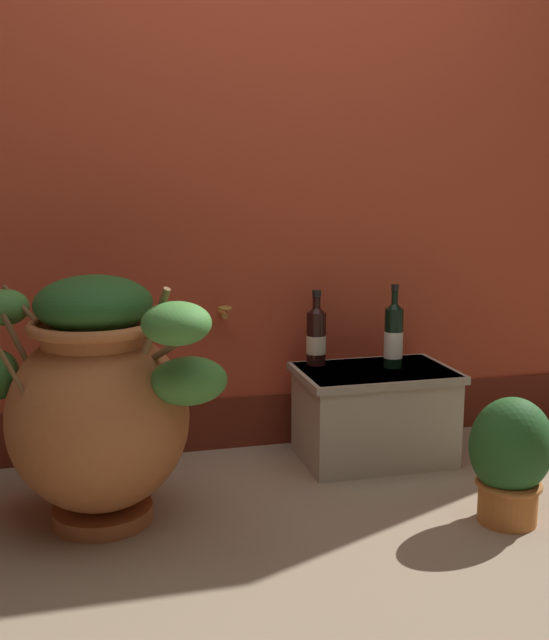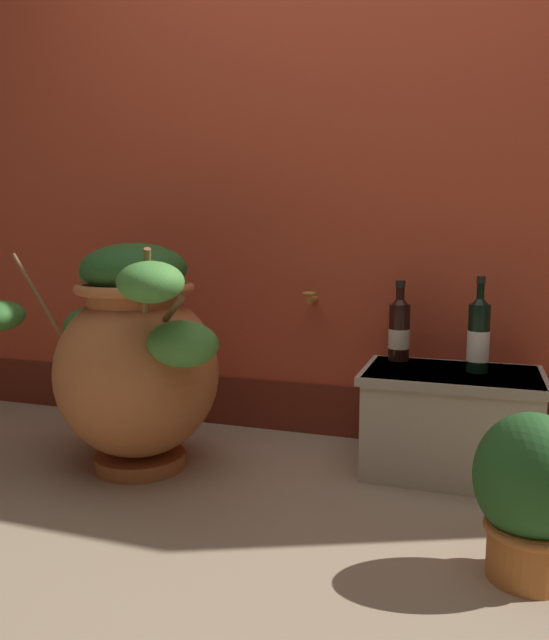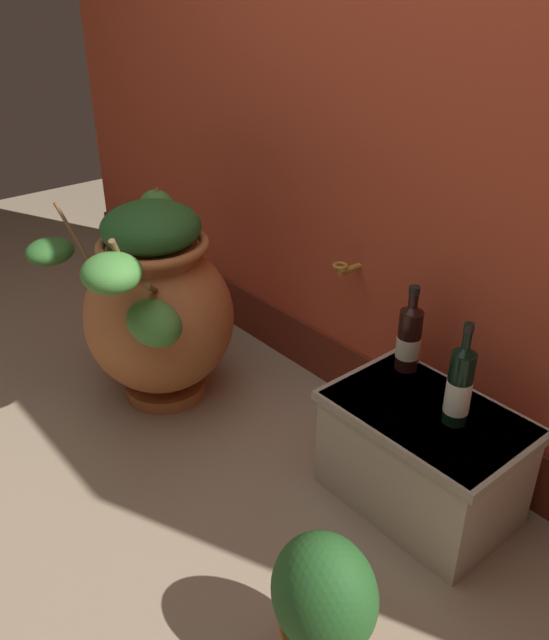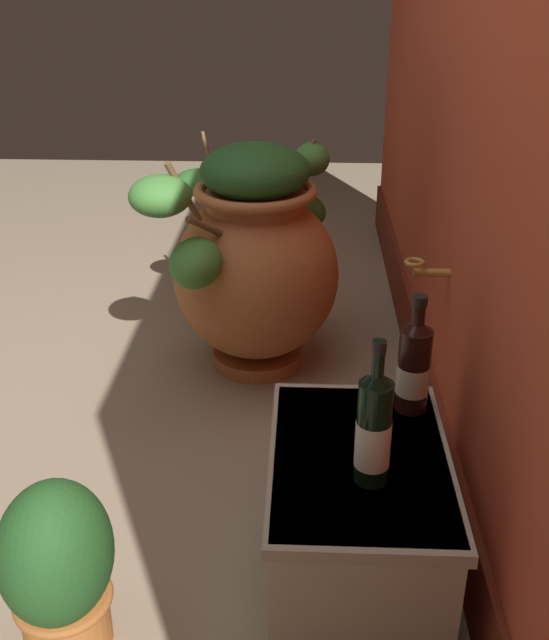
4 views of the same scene
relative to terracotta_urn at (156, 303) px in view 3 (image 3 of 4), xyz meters
name	(u,v)px [view 3 (image 3 of 4)]	position (x,y,z in m)	size (l,w,h in m)	color
ground_plane	(126,552)	(0.64, -0.53, -0.41)	(7.00, 7.00, 0.00)	gray
back_wall	(429,58)	(0.64, 0.67, 0.88)	(4.40, 0.33, 2.60)	#B74228
terracotta_urn	(156,303)	(0.00, 0.00, 0.00)	(0.84, 0.66, 0.80)	#B26638
stone_ledge	(422,454)	(1.06, 0.31, -0.21)	(0.60, 0.40, 0.36)	#B2A893
wine_bottle_left	(460,385)	(1.14, 0.32, 0.09)	(0.07, 0.07, 0.33)	black
wine_bottle_middle	(409,335)	(0.86, 0.44, 0.08)	(0.08, 0.08, 0.30)	black
potted_shrub	(323,605)	(1.27, -0.32, -0.19)	(0.27, 0.24, 0.41)	#C17033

